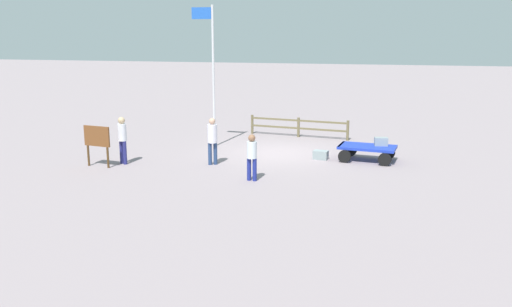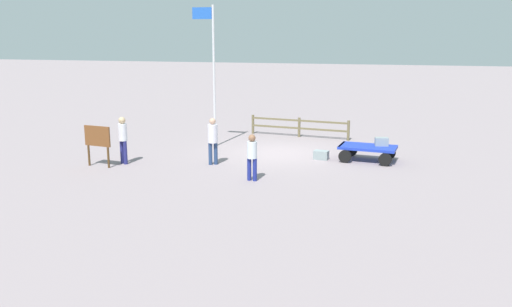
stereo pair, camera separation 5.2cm
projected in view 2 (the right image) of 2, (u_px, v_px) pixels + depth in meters
ground_plane at (280, 153)px, 22.02m from camera, size 120.00×120.00×0.00m
luggage_cart at (367, 149)px, 20.66m from camera, size 2.25×1.57×0.58m
suitcase_navy at (382, 142)px, 20.62m from camera, size 0.53×0.37×0.32m
suitcase_olive at (321, 155)px, 20.94m from camera, size 0.60×0.42×0.34m
worker_lead at (213, 137)px, 19.95m from camera, size 0.48×0.48×1.74m
worker_trailing at (252, 154)px, 17.83m from camera, size 0.37×0.37×1.56m
worker_supervisor at (123, 137)px, 20.07m from camera, size 0.43×0.43×1.76m
flagpole at (212, 67)px, 22.64m from camera, size 0.95×0.10×5.87m
signboard at (97, 140)px, 19.64m from camera, size 1.08×0.23×1.50m
wooden_fence at (299, 126)px, 25.26m from camera, size 4.69×0.74×0.91m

